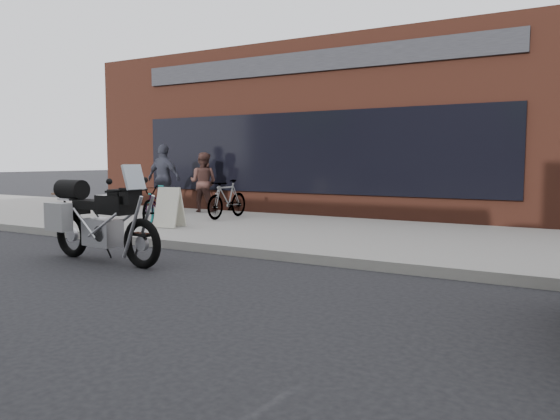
{
  "coord_description": "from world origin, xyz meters",
  "views": [
    {
      "loc": [
        4.32,
        -3.02,
        1.53
      ],
      "look_at": [
        0.61,
        3.31,
        0.85
      ],
      "focal_mm": 35.0,
      "sensor_mm": 36.0,
      "label": 1
    }
  ],
  "objects": [
    {
      "name": "bicycle_front",
      "position": [
        -3.87,
        5.75,
        0.58
      ],
      "size": [
        1.15,
        1.73,
        0.86
      ],
      "primitive_type": "imported",
      "rotation": [
        0.0,
        0.0,
        0.39
      ],
      "color": "gray",
      "rests_on": "near_sidewalk"
    },
    {
      "name": "motorcycle",
      "position": [
        -2.16,
        2.59,
        0.63
      ],
      "size": [
        2.32,
        0.75,
        1.47
      ],
      "rotation": [
        0.0,
        0.0,
        -0.07
      ],
      "color": "black",
      "rests_on": "ground"
    },
    {
      "name": "ground",
      "position": [
        0.0,
        0.0,
        0.0
      ],
      "size": [
        120.0,
        120.0,
        0.0
      ],
      "primitive_type": "plane",
      "color": "black",
      "rests_on": "ground"
    },
    {
      "name": "sandwich_sign",
      "position": [
        -3.27,
        5.44,
        0.56
      ],
      "size": [
        0.57,
        0.54,
        0.82
      ],
      "rotation": [
        0.0,
        0.0,
        0.15
      ],
      "color": "silver",
      "rests_on": "near_sidewalk"
    },
    {
      "name": "storefront",
      "position": [
        -2.0,
        13.98,
        2.25
      ],
      "size": [
        14.0,
        10.07,
        4.5
      ],
      "color": "#58291C",
      "rests_on": "ground"
    },
    {
      "name": "cafe_patron_right",
      "position": [
        -5.5,
        7.73,
        1.04
      ],
      "size": [
        1.05,
        0.44,
        1.78
      ],
      "primitive_type": "imported",
      "rotation": [
        0.0,
        0.0,
        3.13
      ],
      "color": "#373947",
      "rests_on": "near_sidewalk"
    },
    {
      "name": "bicycle_rear",
      "position": [
        -3.25,
        7.42,
        0.6
      ],
      "size": [
        0.43,
        1.51,
        0.91
      ],
      "primitive_type": "imported",
      "rotation": [
        0.0,
        0.0,
        -0.01
      ],
      "color": "gray",
      "rests_on": "near_sidewalk"
    },
    {
      "name": "cafe_table",
      "position": [
        -9.21,
        7.54,
        0.53
      ],
      "size": [
        0.72,
        0.72,
        0.41
      ],
      "color": "black",
      "rests_on": "near_sidewalk"
    },
    {
      "name": "near_sidewalk",
      "position": [
        0.0,
        7.0,
        0.07
      ],
      "size": [
        44.0,
        6.0,
        0.15
      ],
      "primitive_type": "cube",
      "color": "gray",
      "rests_on": "ground"
    },
    {
      "name": "cafe_patron_left",
      "position": [
        -4.69,
        8.34,
        0.93
      ],
      "size": [
        0.87,
        0.74,
        1.57
      ],
      "primitive_type": "imported",
      "rotation": [
        0.0,
        0.0,
        3.36
      ],
      "color": "#4A2D27",
      "rests_on": "near_sidewalk"
    }
  ]
}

